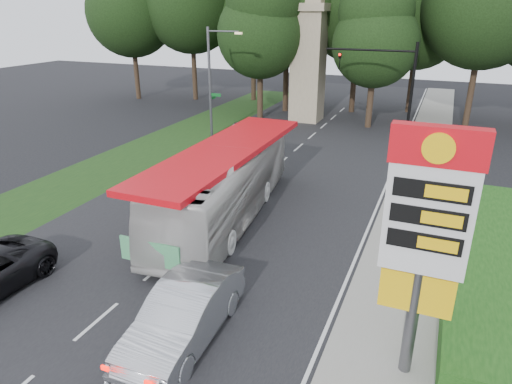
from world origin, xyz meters
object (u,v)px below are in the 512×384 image
at_px(gas_station_pylon, 426,226).
at_px(sedan_silver, 184,315).
at_px(monument, 308,61).
at_px(streetlight_signs, 212,78).
at_px(traffic_signal_mast, 392,81).
at_px(transit_bus, 225,184).

relative_size(gas_station_pylon, sedan_silver, 1.31).
bearing_deg(monument, streetlight_signs, -121.97).
xyz_separation_m(streetlight_signs, monument, (4.99, 7.99, 0.67)).
bearing_deg(traffic_signal_mast, sedan_silver, -96.62).
xyz_separation_m(traffic_signal_mast, streetlight_signs, (-12.67, -1.99, -0.23)).
relative_size(gas_station_pylon, monument, 0.68).
bearing_deg(traffic_signal_mast, transit_bus, -109.61).
bearing_deg(sedan_silver, gas_station_pylon, 7.81).
xyz_separation_m(monument, transit_bus, (2.36, -20.94, -3.39)).
bearing_deg(streetlight_signs, sedan_silver, -64.70).
relative_size(gas_station_pylon, transit_bus, 0.56).
distance_m(traffic_signal_mast, streetlight_signs, 12.83).
xyz_separation_m(streetlight_signs, transit_bus, (7.35, -12.95, -2.73)).
bearing_deg(monument, sedan_silver, -80.26).
distance_m(monument, transit_bus, 21.34).
relative_size(streetlight_signs, sedan_silver, 1.53).
bearing_deg(streetlight_signs, monument, 58.03).
relative_size(transit_bus, sedan_silver, 2.35).
bearing_deg(gas_station_pylon, traffic_signal_mast, 99.09).
distance_m(monument, sedan_silver, 29.85).
relative_size(streetlight_signs, transit_bus, 0.65).
bearing_deg(streetlight_signs, traffic_signal_mast, 8.92).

